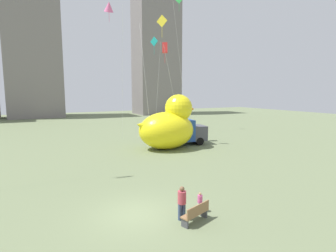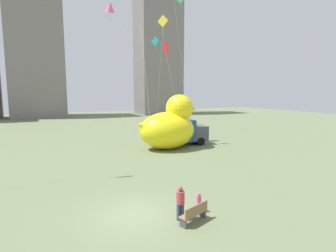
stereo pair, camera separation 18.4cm
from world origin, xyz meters
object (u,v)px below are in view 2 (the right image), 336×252
park_bench (194,213)px  kite_yellow (161,28)px  box_truck (182,132)px  kite_pink (110,7)px  kite_teal (156,46)px  kite_green (181,9)px  kite_red (166,48)px  giant_inflatable_duck (169,126)px  person_adult (180,201)px  person_child (199,201)px

park_bench → kite_yellow: 21.53m
box_truck → kite_pink: 16.87m
kite_pink → kite_teal: kite_pink is taller
park_bench → kite_green: size_ratio=0.08×
park_bench → kite_red: bearing=68.1°
giant_inflatable_duck → kite_red: size_ratio=0.60×
box_truck → kite_yellow: (-2.34, 0.43, 11.38)m
giant_inflatable_duck → kite_yellow: 10.50m
box_truck → kite_teal: kite_teal is taller
kite_yellow → kite_red: (1.31, 1.56, -1.81)m
park_bench → box_truck: 18.21m
park_bench → giant_inflatable_duck: size_ratio=0.23×
kite_red → kite_teal: size_ratio=0.87×
kite_teal → park_bench: bearing=-109.5°
box_truck → kite_green: 20.17m
kite_pink → kite_teal: 7.48m
box_truck → kite_yellow: kite_yellow is taller
kite_green → kite_teal: bearing=-153.6°
person_adult → kite_teal: 26.83m
kite_green → kite_pink: bearing=-161.7°
giant_inflatable_duck → kite_pink: size_ratio=0.42×
person_child → kite_green: kite_green is taller
person_child → kite_yellow: kite_yellow is taller
person_child → kite_pink: kite_pink is taller
box_truck → kite_pink: (-6.40, 5.94, 14.44)m
park_bench → person_adult: 0.83m
person_adult → kite_red: kite_red is taller
box_truck → kite_green: (5.16, 9.75, 16.88)m
box_truck → kite_yellow: 11.62m
park_bench → giant_inflatable_duck: giant_inflatable_duck is taller
person_child → giant_inflatable_duck: size_ratio=0.15×
kite_pink → kite_teal: size_ratio=1.25×
park_bench → person_child: person_child is taller
park_bench → person_child: 1.12m
person_child → kite_teal: (7.51, 22.50, 11.53)m
giant_inflatable_duck → person_adult: bearing=-114.6°
kite_green → person_child: bearing=-116.9°
park_bench → giant_inflatable_duck: (6.11, 14.84, 1.98)m
park_bench → person_adult: (-0.44, 0.55, 0.43)m
giant_inflatable_duck → kite_red: 9.24m
kite_yellow → kite_green: (7.50, 9.32, 5.51)m
person_adult → kite_green: size_ratio=0.08×
kite_green → kite_teal: 8.53m
giant_inflatable_duck → box_truck: 2.79m
person_child → kite_yellow: bearing=71.6°
park_bench → person_adult: size_ratio=0.99×
person_adult → giant_inflatable_duck: 15.80m
kite_green → person_adult: bearing=-118.8°
kite_red → person_child: bearing=-110.7°
person_adult → giant_inflatable_duck: (6.55, 14.29, 1.55)m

